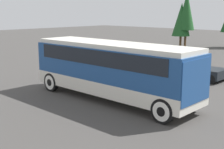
# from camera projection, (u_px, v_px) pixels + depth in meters

# --- Properties ---
(ground_plane) EXTENTS (120.00, 120.00, 0.00)m
(ground_plane) POSITION_uv_depth(u_px,v_px,m) (112.00, 100.00, 16.38)
(ground_plane) COLOR #423F3D
(tour_bus) EXTENTS (9.59, 2.54, 2.99)m
(tour_bus) POSITION_uv_depth(u_px,v_px,m) (113.00, 66.00, 15.95)
(tour_bus) COLOR silver
(tour_bus) RESTS_ON ground_plane
(parked_car_near) EXTENTS (4.29, 1.93, 1.40)m
(parked_car_near) POSITION_uv_depth(u_px,v_px,m) (136.00, 67.00, 21.80)
(parked_car_near) COLOR #BCBCC1
(parked_car_near) RESTS_ON ground_plane
(parked_car_mid) EXTENTS (4.73, 1.92, 1.33)m
(parked_car_mid) POSITION_uv_depth(u_px,v_px,m) (190.00, 68.00, 21.63)
(parked_car_mid) COLOR black
(parked_car_mid) RESTS_ON ground_plane
(tree_left) EXTENTS (2.29, 2.29, 5.55)m
(tree_left) POSITION_uv_depth(u_px,v_px,m) (181.00, 20.00, 39.44)
(tree_left) COLOR brown
(tree_left) RESTS_ON ground_plane
(tree_right) EXTENTS (2.11, 2.11, 6.96)m
(tree_right) POSITION_uv_depth(u_px,v_px,m) (186.00, 11.00, 39.05)
(tree_right) COLOR brown
(tree_right) RESTS_ON ground_plane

